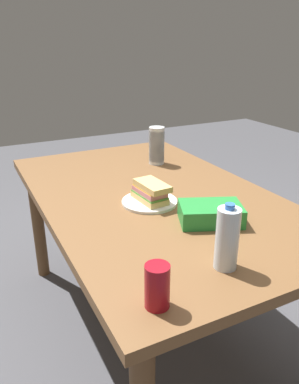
{
  "coord_description": "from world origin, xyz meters",
  "views": [
    {
      "loc": [
        1.38,
        -0.72,
        1.38
      ],
      "look_at": [
        0.09,
        -0.06,
        0.79
      ],
      "focal_mm": 35.34,
      "sensor_mm": 36.0,
      "label": 1
    }
  ],
  "objects": [
    {
      "name": "dining_table",
      "position": [
        0.0,
        0.0,
        0.65
      ],
      "size": [
        1.59,
        0.97,
        0.74
      ],
      "color": "brown",
      "rests_on": "ground_plane"
    },
    {
      "name": "water_bottle_tall",
      "position": [
        0.62,
        -0.07,
        0.83
      ],
      "size": [
        0.07,
        0.07,
        0.21
      ],
      "color": "silver",
      "rests_on": "dining_table"
    },
    {
      "name": "ground_plane",
      "position": [
        0.0,
        0.0,
        0.0
      ],
      "size": [
        8.0,
        8.0,
        0.0
      ],
      "primitive_type": "plane",
      "color": "#4C4C51"
    },
    {
      "name": "sandwich",
      "position": [
        0.09,
        -0.06,
        0.79
      ],
      "size": [
        0.19,
        0.11,
        0.08
      ],
      "color": "#DBB26B",
      "rests_on": "paper_plate"
    },
    {
      "name": "soda_can_red",
      "position": [
        0.68,
        -0.34,
        0.8
      ],
      "size": [
        0.07,
        0.07,
        0.12
      ],
      "primitive_type": "cylinder",
      "color": "maroon",
      "rests_on": "dining_table"
    },
    {
      "name": "paper_plate",
      "position": [
        0.09,
        -0.06,
        0.74
      ],
      "size": [
        0.23,
        0.23,
        0.01
      ],
      "primitive_type": "cylinder",
      "color": "white",
      "rests_on": "dining_table"
    },
    {
      "name": "chip_bag",
      "position": [
        0.35,
        0.06,
        0.77
      ],
      "size": [
        0.23,
        0.27,
        0.07
      ],
      "primitive_type": "cube",
      "rotation": [
        0.0,
        0.0,
        4.31
      ],
      "color": "#268C38",
      "rests_on": "dining_table"
    },
    {
      "name": "plastic_cup_stack",
      "position": [
        -0.38,
        0.22,
        0.84
      ],
      "size": [
        0.08,
        0.08,
        0.2
      ],
      "color": "silver",
      "rests_on": "dining_table"
    }
  ]
}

